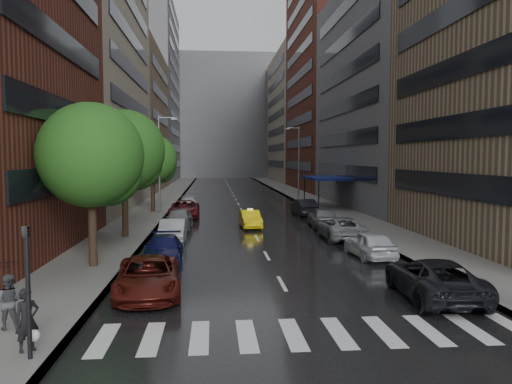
# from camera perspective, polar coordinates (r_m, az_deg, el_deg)

# --- Properties ---
(ground) EXTENTS (220.00, 220.00, 0.00)m
(ground) POSITION_cam_1_polar(r_m,az_deg,el_deg) (17.62, 4.83, -13.64)
(ground) COLOR gray
(ground) RESTS_ON ground
(road) EXTENTS (14.00, 140.00, 0.01)m
(road) POSITION_cam_1_polar(r_m,az_deg,el_deg) (66.82, -2.47, -0.58)
(road) COLOR black
(road) RESTS_ON ground
(sidewalk_left) EXTENTS (4.00, 140.00, 0.15)m
(sidewalk_left) POSITION_cam_1_polar(r_m,az_deg,el_deg) (67.03, -10.17, -0.56)
(sidewalk_left) COLOR gray
(sidewalk_left) RESTS_ON ground
(sidewalk_right) EXTENTS (4.00, 140.00, 0.15)m
(sidewalk_right) POSITION_cam_1_polar(r_m,az_deg,el_deg) (67.80, 5.16, -0.46)
(sidewalk_right) COLOR gray
(sidewalk_right) RESTS_ON ground
(crosswalk) EXTENTS (13.15, 2.80, 0.01)m
(crosswalk) POSITION_cam_1_polar(r_m,az_deg,el_deg) (15.79, 6.85, -15.73)
(crosswalk) COLOR silver
(crosswalk) RESTS_ON ground
(buildings_left) EXTENTS (8.00, 108.00, 38.00)m
(buildings_left) POSITION_cam_1_polar(r_m,az_deg,el_deg) (77.04, -14.26, 11.83)
(buildings_left) COLOR maroon
(buildings_left) RESTS_ON ground
(buildings_right) EXTENTS (8.05, 109.10, 36.00)m
(buildings_right) POSITION_cam_1_polar(r_m,az_deg,el_deg) (76.02, 8.87, 11.28)
(buildings_right) COLOR #937A5B
(buildings_right) RESTS_ON ground
(building_far) EXTENTS (40.00, 14.00, 32.00)m
(building_far) POSITION_cam_1_polar(r_m,az_deg,el_deg) (135.00, -3.76, 8.52)
(building_far) COLOR slate
(building_far) RESTS_ON ground
(tree_near) EXTENTS (4.96, 4.96, 7.91)m
(tree_near) POSITION_cam_1_polar(r_m,az_deg,el_deg) (24.78, -18.35, 3.98)
(tree_near) COLOR #382619
(tree_near) RESTS_ON ground
(tree_mid) EXTENTS (5.28, 5.28, 8.42)m
(tree_mid) POSITION_cam_1_polar(r_m,az_deg,el_deg) (33.43, -14.85, 4.60)
(tree_mid) COLOR #382619
(tree_mid) RESTS_ON ground
(tree_far) EXTENTS (4.70, 4.70, 7.49)m
(tree_far) POSITION_cam_1_polar(r_m,az_deg,el_deg) (48.42, -11.76, 3.67)
(tree_far) COLOR #382619
(tree_far) RESTS_ON ground
(taxi) EXTENTS (1.63, 4.08, 1.32)m
(taxi) POSITION_cam_1_polar(r_m,az_deg,el_deg) (37.76, -0.68, -3.11)
(taxi) COLOR yellow
(taxi) RESTS_ON ground
(parked_cars_left) EXTENTS (2.87, 36.04, 1.56)m
(parked_cars_left) POSITION_cam_1_polar(r_m,az_deg,el_deg) (34.82, -9.08, -3.64)
(parked_cars_left) COLOR #4C140F
(parked_cars_left) RESTS_ON ground
(parked_cars_right) EXTENTS (2.88, 32.16, 1.57)m
(parked_cars_right) POSITION_cam_1_polar(r_m,az_deg,el_deg) (31.22, 10.52, -4.50)
(parked_cars_right) COLOR black
(parked_cars_right) RESTS_ON ground
(ped_bag_walker) EXTENTS (0.74, 0.69, 1.70)m
(ped_bag_walker) POSITION_cam_1_polar(r_m,az_deg,el_deg) (15.02, -24.65, -13.26)
(ped_bag_walker) COLOR black
(ped_bag_walker) RESTS_ON sidewalk_left
(ped_black_umbrella) EXTENTS (0.96, 0.98, 2.09)m
(ped_black_umbrella) POSITION_cam_1_polar(r_m,az_deg,el_deg) (16.99, -26.52, -9.87)
(ped_black_umbrella) COLOR #434447
(ped_black_umbrella) RESTS_ON sidewalk_left
(traffic_light) EXTENTS (0.18, 0.15, 3.45)m
(traffic_light) POSITION_cam_1_polar(r_m,az_deg,el_deg) (14.14, -24.63, -9.05)
(traffic_light) COLOR black
(traffic_light) RESTS_ON sidewalk_left
(street_lamp_left) EXTENTS (1.74, 0.22, 9.00)m
(street_lamp_left) POSITION_cam_1_polar(r_m,az_deg,el_deg) (46.80, -10.91, 3.38)
(street_lamp_left) COLOR gray
(street_lamp_left) RESTS_ON sidewalk_left
(street_lamp_right) EXTENTS (1.74, 0.22, 9.00)m
(street_lamp_right) POSITION_cam_1_polar(r_m,az_deg,el_deg) (62.45, 4.83, 3.58)
(street_lamp_right) COLOR gray
(street_lamp_right) RESTS_ON sidewalk_right
(awning) EXTENTS (4.00, 8.00, 3.12)m
(awning) POSITION_cam_1_polar(r_m,az_deg,el_deg) (52.94, 8.01, 1.58)
(awning) COLOR navy
(awning) RESTS_ON sidewalk_right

